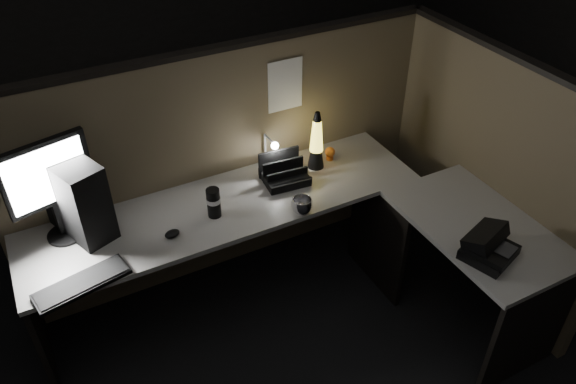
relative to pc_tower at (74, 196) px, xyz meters
name	(u,v)px	position (x,y,z in m)	size (l,w,h in m)	color
floor	(298,352)	(0.91, -0.77, -0.95)	(6.00, 6.00, 0.00)	black
room_shell	(303,104)	(0.91, -0.77, 0.67)	(6.00, 6.00, 6.00)	silver
partition_back	(228,166)	(0.91, 0.16, -0.20)	(2.66, 0.06, 1.50)	brown
partition_right	(486,177)	(2.24, -0.67, -0.20)	(0.06, 1.66, 1.50)	brown
desk	(306,242)	(1.09, -0.52, -0.37)	(2.60, 1.60, 0.73)	#A5A29C
pc_tower	(74,196)	(0.00, 0.00, 0.00)	(0.19, 0.42, 0.44)	black
monitor	(49,182)	(-0.09, -0.01, 0.12)	(0.44, 0.19, 0.57)	black
keyboard	(82,284)	(-0.09, -0.43, -0.21)	(0.45, 0.15, 0.02)	black
mouse	(172,234)	(0.41, -0.29, -0.20)	(0.08, 0.06, 0.03)	black
clip_lamp	(270,151)	(1.14, 0.03, -0.08)	(0.05, 0.18, 0.24)	silver
organizer	(284,174)	(1.16, -0.10, -0.18)	(0.28, 0.25, 0.19)	black
lava_lamp	(316,145)	(1.40, -0.07, -0.06)	(0.10, 0.10, 0.38)	black
travel_mug	(214,203)	(0.67, -0.23, -0.13)	(0.08, 0.08, 0.18)	black
steel_mug	(302,206)	(1.11, -0.43, -0.17)	(0.12, 0.12, 0.09)	silver
figurine	(330,152)	(1.52, -0.04, -0.17)	(0.06, 0.06, 0.06)	orange
pinned_paper	(285,85)	(1.29, 0.13, 0.27)	(0.22, 0.00, 0.32)	white
desk_phone	(487,246)	(1.77, -1.16, -0.16)	(0.31, 0.31, 0.15)	black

